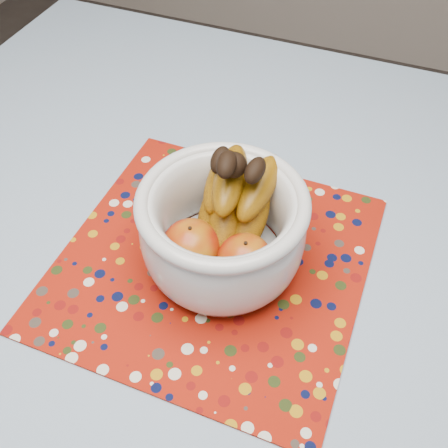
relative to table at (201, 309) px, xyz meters
name	(u,v)px	position (x,y,z in m)	size (l,w,h in m)	color
table	(201,309)	(0.00, 0.00, 0.00)	(1.20, 1.20, 0.75)	brown
tablecloth	(199,278)	(0.00, 0.00, 0.08)	(1.32, 1.32, 0.01)	#6484A8
placemat	(213,261)	(0.01, 0.03, 0.09)	(0.43, 0.43, 0.00)	maroon
fruit_bowl	(225,221)	(0.02, 0.04, 0.17)	(0.23, 0.23, 0.19)	silver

